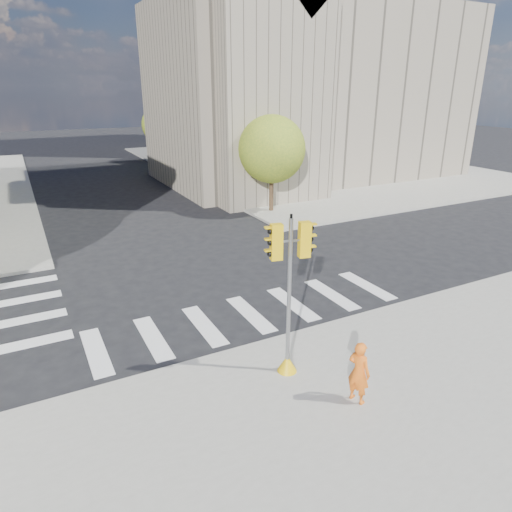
{
  "coord_description": "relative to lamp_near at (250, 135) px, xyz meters",
  "views": [
    {
      "loc": [
        -6.74,
        -15.17,
        7.78
      ],
      "look_at": [
        0.27,
        -1.73,
        2.1
      ],
      "focal_mm": 32.0,
      "sensor_mm": 36.0,
      "label": 1
    }
  ],
  "objects": [
    {
      "name": "traffic_signal",
      "position": [
        -8.86,
        -19.8,
        -2.47
      ],
      "size": [
        1.08,
        0.56,
        4.62
      ],
      "rotation": [
        0.0,
        0.0,
        -0.21
      ],
      "color": "#DDAD0B",
      "rests_on": "sidewalk_near"
    },
    {
      "name": "civic_building",
      "position": [
        7.59,
        5.12,
        2.68
      ],
      "size": [
        26.0,
        16.0,
        19.39
      ],
      "color": "gray",
      "rests_on": "ground"
    },
    {
      "name": "sidewalk_far_right",
      "position": [
        12.0,
        12.0,
        -4.5
      ],
      "size": [
        28.0,
        40.0,
        0.15
      ],
      "primitive_type": "cube",
      "color": "gray",
      "rests_on": "ground"
    },
    {
      "name": "office_tower",
      "position": [
        14.0,
        28.0,
        10.42
      ],
      "size": [
        20.0,
        18.0,
        30.0
      ],
      "primitive_type": "cube",
      "color": "#9EA0A3",
      "rests_on": "ground"
    },
    {
      "name": "tree_re_far",
      "position": [
        -0.5,
        20.0,
        -0.71
      ],
      "size": [
        4.0,
        4.0,
        5.88
      ],
      "color": "#382616",
      "rests_on": "ground"
    },
    {
      "name": "lamp_near",
      "position": [
        0.0,
        0.0,
        0.0
      ],
      "size": [
        0.35,
        0.18,
        8.11
      ],
      "color": "black",
      "rests_on": "sidewalk_far_right"
    },
    {
      "name": "lamp_far",
      "position": [
        0.0,
        14.0,
        0.0
      ],
      "size": [
        0.35,
        0.18,
        8.11
      ],
      "color": "black",
      "rests_on": "sidewalk_far_right"
    },
    {
      "name": "tree_re_near",
      "position": [
        -0.5,
        -4.0,
        -0.53
      ],
      "size": [
        4.2,
        4.2,
        6.16
      ],
      "color": "#382616",
      "rests_on": "ground"
    },
    {
      "name": "photographer",
      "position": [
        -7.94,
        -21.74,
        -3.57
      ],
      "size": [
        0.57,
        0.71,
        1.71
      ],
      "primitive_type": "imported",
      "rotation": [
        0.0,
        0.0,
        1.86
      ],
      "color": "orange",
      "rests_on": "sidewalk_near"
    },
    {
      "name": "ground",
      "position": [
        -8.0,
        -14.0,
        -4.58
      ],
      "size": [
        160.0,
        160.0,
        0.0
      ],
      "primitive_type": "plane",
      "color": "black",
      "rests_on": "ground"
    },
    {
      "name": "sidewalk_near",
      "position": [
        -8.0,
        -25.0,
        -4.5
      ],
      "size": [
        30.0,
        14.0,
        0.15
      ],
      "primitive_type": "cube",
      "color": "gray",
      "rests_on": "ground"
    },
    {
      "name": "tree_re_mid",
      "position": [
        -0.5,
        8.0,
        -0.23
      ],
      "size": [
        4.6,
        4.6,
        6.66
      ],
      "color": "#382616",
      "rests_on": "ground"
    }
  ]
}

